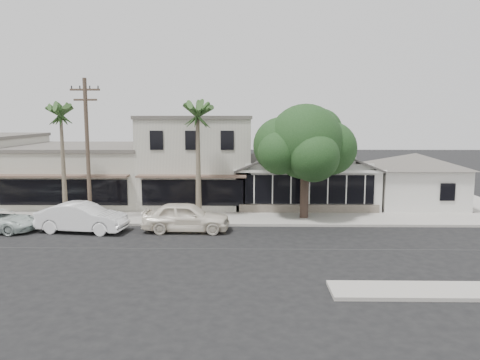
{
  "coord_description": "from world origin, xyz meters",
  "views": [
    {
      "loc": [
        0.83,
        -23.15,
        6.78
      ],
      "look_at": [
        0.31,
        6.0,
        2.73
      ],
      "focal_mm": 35.0,
      "sensor_mm": 36.0,
      "label": 1
    }
  ],
  "objects_px": {
    "car_0": "(186,217)",
    "utility_pole": "(87,148)",
    "car_1": "(82,217)",
    "shade_tree": "(304,144)"
  },
  "relations": [
    {
      "from": "utility_pole",
      "to": "car_1",
      "type": "xyz_separation_m",
      "value": [
        0.12,
        -1.78,
        -3.93
      ]
    },
    {
      "from": "utility_pole",
      "to": "shade_tree",
      "type": "relative_size",
      "value": 1.2
    },
    {
      "from": "car_0",
      "to": "car_1",
      "type": "xyz_separation_m",
      "value": [
        -6.06,
        -0.22,
        -0.01
      ]
    },
    {
      "from": "car_0",
      "to": "shade_tree",
      "type": "relative_size",
      "value": 0.68
    },
    {
      "from": "car_1",
      "to": "shade_tree",
      "type": "distance_m",
      "value": 14.4
    },
    {
      "from": "car_0",
      "to": "car_1",
      "type": "relative_size",
      "value": 0.98
    },
    {
      "from": "car_0",
      "to": "car_1",
      "type": "distance_m",
      "value": 6.06
    },
    {
      "from": "car_0",
      "to": "utility_pole",
      "type": "bearing_deg",
      "value": 76.77
    },
    {
      "from": "shade_tree",
      "to": "utility_pole",
      "type": "bearing_deg",
      "value": -171.91
    },
    {
      "from": "car_0",
      "to": "shade_tree",
      "type": "xyz_separation_m",
      "value": [
        7.24,
        3.47,
        4.08
      ]
    }
  ]
}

